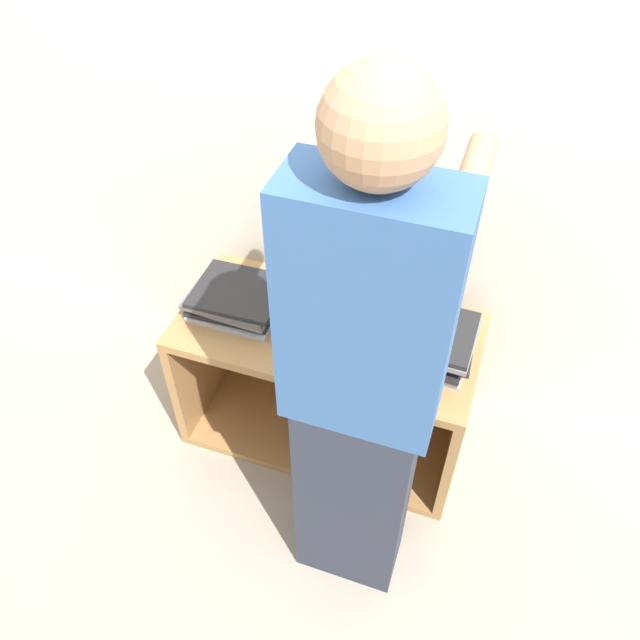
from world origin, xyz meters
name	(u,v)px	position (x,y,z in m)	size (l,w,h in m)	color
ground_plane	(305,479)	(0.00, 0.00, 0.00)	(12.00, 12.00, 0.00)	#9E9384
wall_back	(364,130)	(0.00, 0.65, 1.20)	(8.00, 0.05, 2.40)	silver
cart	(331,371)	(0.00, 0.33, 0.30)	(1.10, 0.54, 0.61)	#A87A47
laptop_open	(332,308)	(0.00, 0.32, 0.67)	(0.32, 0.30, 0.29)	#333338
laptop_stack_left	(238,298)	(-0.35, 0.27, 0.65)	(0.34, 0.29, 0.09)	#B7B7BC
laptop_stack_right	(424,340)	(0.35, 0.27, 0.67)	(0.35, 0.29, 0.13)	#B7B7BC
person	(362,394)	(0.26, -0.22, 0.92)	(0.40, 0.54, 1.81)	#2D3342
inventory_tag	(422,339)	(0.35, 0.20, 0.74)	(0.06, 0.02, 0.01)	red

